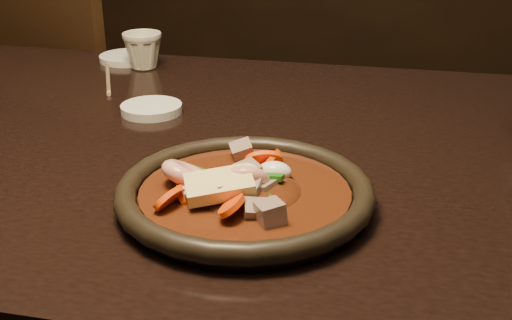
% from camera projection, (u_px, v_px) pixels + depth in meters
% --- Properties ---
extents(table, '(1.60, 0.90, 0.75)m').
position_uv_depth(table, '(98.00, 172.00, 1.03)').
color(table, black).
rests_on(table, floor).
extents(chair, '(0.57, 0.57, 0.92)m').
position_uv_depth(chair, '(91.00, 121.00, 1.74)').
color(chair, black).
rests_on(chair, floor).
extents(plate, '(0.31, 0.31, 0.03)m').
position_uv_depth(plate, '(245.00, 194.00, 0.76)').
color(plate, black).
rests_on(plate, table).
extents(stirfry, '(0.18, 0.21, 0.06)m').
position_uv_depth(stirfry, '(238.00, 189.00, 0.76)').
color(stirfry, '#3C180B').
rests_on(stirfry, plate).
extents(soy_dish, '(0.10, 0.10, 0.01)m').
position_uv_depth(soy_dish, '(151.00, 109.00, 1.06)').
color(soy_dish, silver).
rests_on(soy_dish, table).
extents(saucer_right, '(0.12, 0.12, 0.01)m').
position_uv_depth(saucer_right, '(129.00, 58.00, 1.37)').
color(saucer_right, silver).
rests_on(saucer_right, table).
extents(tea_cup, '(0.10, 0.09, 0.08)m').
position_uv_depth(tea_cup, '(143.00, 49.00, 1.30)').
color(tea_cup, beige).
rests_on(tea_cup, table).
extents(chopsticks, '(0.12, 0.24, 0.01)m').
position_uv_depth(chopsticks, '(108.00, 74.00, 1.26)').
color(chopsticks, tan).
rests_on(chopsticks, table).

